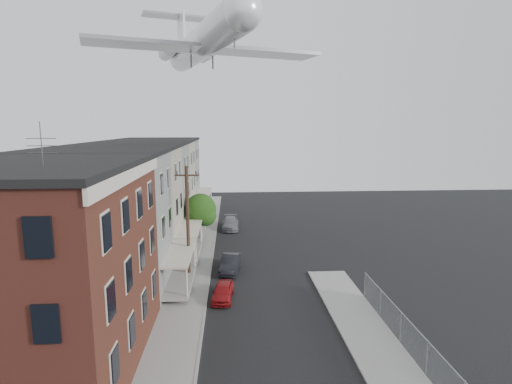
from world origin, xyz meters
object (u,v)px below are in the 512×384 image
utility_pole (188,222)px  airplane (203,42)px  street_tree (202,211)px  car_far (230,223)px  car_near (223,291)px  car_mid (230,263)px

utility_pole → airplane: size_ratio=0.36×
utility_pole → street_tree: utility_pole is taller
car_far → airplane: bearing=-114.7°
street_tree → utility_pole: bearing=-91.9°
car_far → airplane: 20.08m
utility_pole → car_near: bearing=-53.2°
street_tree → car_near: bearing=-80.1°
utility_pole → car_mid: utility_pole is taller
utility_pole → street_tree: size_ratio=1.73×
car_near → car_far: size_ratio=0.74×
utility_pole → car_near: size_ratio=2.66×
utility_pole → car_far: bearing=78.5°
car_near → car_mid: (0.51, 5.47, 0.09)m
car_far → car_near: bearing=-90.7°
car_mid → airplane: (-2.47, 8.68, 19.24)m
car_near → car_far: car_far is taller
street_tree → car_far: size_ratio=1.14×
car_near → car_mid: size_ratio=0.83×
car_far → car_mid: bearing=-89.2°
street_tree → car_mid: 8.98m
street_tree → car_near: 14.02m
car_mid → airplane: size_ratio=0.16×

